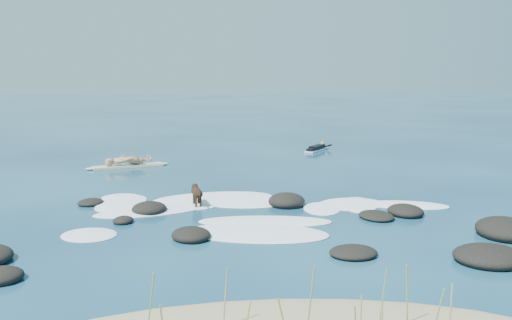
{
  "coord_description": "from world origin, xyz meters",
  "views": [
    {
      "loc": [
        -0.97,
        -15.36,
        3.98
      ],
      "look_at": [
        0.05,
        4.0,
        0.9
      ],
      "focal_mm": 40.0,
      "sensor_mm": 36.0,
      "label": 1
    }
  ],
  "objects": [
    {
      "name": "paddling_surfer_rig",
      "position": [
        3.54,
        12.42,
        0.13
      ],
      "size": [
        1.56,
        2.04,
        0.38
      ],
      "rotation": [
        0.0,
        0.0,
        1.0
      ],
      "color": "silver",
      "rests_on": "ground"
    },
    {
      "name": "reef_rocks",
      "position": [
        1.61,
        -2.21,
        0.11
      ],
      "size": [
        13.55,
        7.43,
        0.55
      ],
      "color": "black",
      "rests_on": "ground"
    },
    {
      "name": "standing_surfer_rig",
      "position": [
        -5.02,
        8.01,
        0.77
      ],
      "size": [
        3.3,
        1.55,
        1.94
      ],
      "rotation": [
        0.0,
        0.0,
        0.36
      ],
      "color": "beige",
      "rests_on": "ground"
    },
    {
      "name": "dog",
      "position": [
        -1.84,
        1.0,
        0.43
      ],
      "size": [
        0.4,
        1.02,
        0.66
      ],
      "rotation": [
        0.0,
        0.0,
        1.79
      ],
      "color": "black",
      "rests_on": "ground"
    },
    {
      "name": "ground",
      "position": [
        0.0,
        0.0,
        0.0
      ],
      "size": [
        160.0,
        160.0,
        0.0
      ],
      "primitive_type": "plane",
      "color": "#0A2642",
      "rests_on": "ground"
    },
    {
      "name": "breaking_foam",
      "position": [
        -0.54,
        0.53,
        0.01
      ],
      "size": [
        10.87,
        6.38,
        0.12
      ],
      "color": "white",
      "rests_on": "ground"
    }
  ]
}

